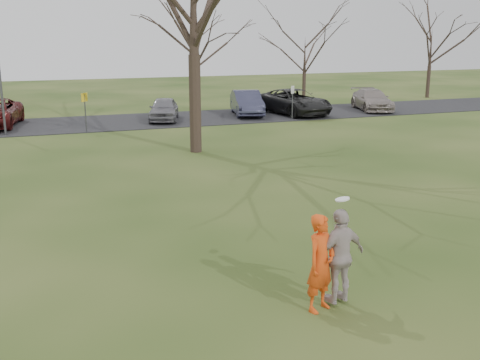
% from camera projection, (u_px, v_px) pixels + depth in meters
% --- Properties ---
extents(ground, '(120.00, 120.00, 0.00)m').
position_uv_depth(ground, '(311.00, 302.00, 11.19)').
color(ground, '#1E380F').
rests_on(ground, ground).
extents(parking_strip, '(62.00, 6.50, 0.04)m').
position_uv_depth(parking_strip, '(116.00, 122.00, 33.90)').
color(parking_strip, black).
rests_on(parking_strip, ground).
extents(player_defender, '(0.81, 0.70, 1.87)m').
position_uv_depth(player_defender, '(321.00, 263.00, 10.67)').
color(player_defender, '#DF4512').
rests_on(player_defender, ground).
extents(car_4, '(2.73, 4.31, 1.37)m').
position_uv_depth(car_4, '(164.00, 109.00, 34.28)').
color(car_4, slate).
rests_on(car_4, parking_strip).
extents(car_5, '(2.59, 4.91, 1.54)m').
position_uv_depth(car_5, '(247.00, 103.00, 36.56)').
color(car_5, '#33344C').
rests_on(car_5, parking_strip).
extents(car_6, '(3.48, 6.05, 1.59)m').
position_uv_depth(car_6, '(295.00, 102.00, 36.98)').
color(car_6, black).
rests_on(car_6, parking_strip).
extents(car_7, '(3.13, 5.12, 1.39)m').
position_uv_depth(car_7, '(372.00, 100.00, 38.95)').
color(car_7, gray).
rests_on(car_7, parking_strip).
extents(catching_play, '(1.15, 0.66, 2.06)m').
position_uv_depth(catching_play, '(340.00, 256.00, 10.87)').
color(catching_play, '#B5A6A2').
rests_on(catching_play, ground).
extents(sign_yellow, '(0.35, 0.35, 2.08)m').
position_uv_depth(sign_yellow, '(85.00, 105.00, 30.15)').
color(sign_yellow, '#47474C').
rests_on(sign_yellow, ground).
extents(sign_white, '(0.35, 0.35, 2.08)m').
position_uv_depth(sign_white, '(292.00, 97.00, 34.19)').
color(sign_white, '#47474C').
rests_on(sign_white, ground).
extents(small_tree_row, '(55.00, 5.90, 8.50)m').
position_uv_depth(small_tree_row, '(167.00, 52.00, 39.02)').
color(small_tree_row, '#352821').
rests_on(small_tree_row, ground).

